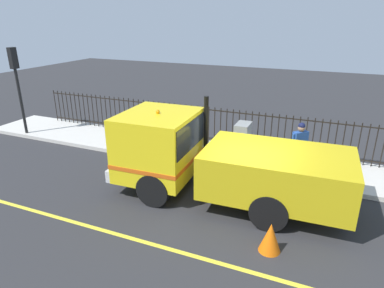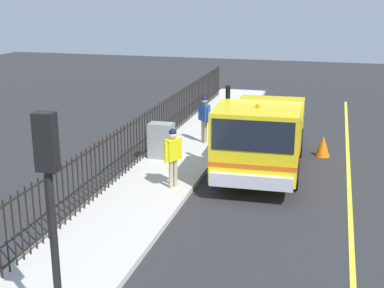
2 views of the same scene
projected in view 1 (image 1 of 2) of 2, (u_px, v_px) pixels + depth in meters
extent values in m
plane|color=#2B2B2D|center=(239.00, 202.00, 9.58)|extent=(53.25, 53.25, 0.00)
cube|color=beige|center=(260.00, 162.00, 12.01)|extent=(2.46, 24.20, 0.15)
cube|color=yellow|center=(206.00, 259.00, 7.33)|extent=(0.12, 21.78, 0.01)
cube|color=yellow|center=(159.00, 144.00, 9.96)|extent=(2.38, 2.14, 1.88)
cube|color=black|center=(158.00, 131.00, 9.81)|extent=(2.20, 2.17, 0.83)
cube|color=gold|center=(277.00, 173.00, 8.93)|extent=(2.45, 3.93, 1.18)
cube|color=silver|center=(128.00, 163.00, 10.61)|extent=(2.20, 0.28, 0.36)
cube|color=#DB5914|center=(159.00, 157.00, 10.11)|extent=(2.41, 2.16, 0.12)
cylinder|color=black|center=(154.00, 190.00, 9.29)|extent=(0.33, 0.97, 0.96)
cylinder|color=black|center=(182.00, 161.00, 11.10)|extent=(0.33, 0.97, 0.96)
cylinder|color=black|center=(269.00, 212.00, 8.24)|extent=(0.33, 0.97, 0.96)
cylinder|color=black|center=(280.00, 177.00, 10.05)|extent=(0.33, 0.97, 0.96)
sphere|color=orange|center=(158.00, 112.00, 9.61)|extent=(0.12, 0.12, 0.12)
cylinder|color=black|center=(206.00, 132.00, 10.40)|extent=(0.14, 0.14, 2.26)
cube|color=yellow|center=(168.00, 126.00, 12.19)|extent=(0.41, 0.52, 0.59)
sphere|color=beige|center=(168.00, 115.00, 12.04)|extent=(0.22, 0.22, 0.22)
sphere|color=#14193F|center=(168.00, 113.00, 12.01)|extent=(0.21, 0.21, 0.21)
cylinder|color=tan|center=(167.00, 143.00, 12.49)|extent=(0.12, 0.12, 0.80)
cylinder|color=tan|center=(170.00, 144.00, 12.37)|extent=(0.12, 0.12, 0.80)
cylinder|color=yellow|center=(164.00, 125.00, 12.39)|extent=(0.09, 0.09, 0.56)
cylinder|color=yellow|center=(172.00, 129.00, 12.00)|extent=(0.09, 0.09, 0.56)
cube|color=#264C99|center=(300.00, 140.00, 10.73)|extent=(0.49, 0.49, 0.60)
sphere|color=#997051|center=(301.00, 128.00, 10.58)|extent=(0.22, 0.22, 0.22)
sphere|color=#14193F|center=(302.00, 126.00, 10.55)|extent=(0.21, 0.21, 0.21)
cylinder|color=tan|center=(300.00, 160.00, 11.01)|extent=(0.12, 0.12, 0.81)
cylinder|color=tan|center=(295.00, 161.00, 10.95)|extent=(0.12, 0.12, 0.81)
cylinder|color=#264C99|center=(307.00, 140.00, 10.83)|extent=(0.09, 0.09, 0.57)
cylinder|color=#264C99|center=(293.00, 142.00, 10.64)|extent=(0.09, 0.09, 0.57)
cylinder|color=black|center=(383.00, 147.00, 11.17)|extent=(0.04, 0.04, 1.50)
cylinder|color=black|center=(375.00, 146.00, 11.26)|extent=(0.04, 0.04, 1.50)
cylinder|color=black|center=(367.00, 145.00, 11.35)|extent=(0.04, 0.04, 1.50)
cylinder|color=black|center=(359.00, 144.00, 11.44)|extent=(0.04, 0.04, 1.50)
cylinder|color=black|center=(351.00, 143.00, 11.53)|extent=(0.04, 0.04, 1.50)
cylinder|color=black|center=(343.00, 142.00, 11.62)|extent=(0.04, 0.04, 1.50)
cylinder|color=black|center=(335.00, 141.00, 11.71)|extent=(0.04, 0.04, 1.50)
cylinder|color=black|center=(328.00, 140.00, 11.80)|extent=(0.04, 0.04, 1.50)
cylinder|color=black|center=(320.00, 139.00, 11.89)|extent=(0.04, 0.04, 1.50)
cylinder|color=black|center=(313.00, 138.00, 11.98)|extent=(0.04, 0.04, 1.50)
cylinder|color=black|center=(306.00, 137.00, 12.07)|extent=(0.04, 0.04, 1.50)
cylinder|color=black|center=(299.00, 136.00, 12.16)|extent=(0.04, 0.04, 1.50)
cylinder|color=black|center=(291.00, 135.00, 12.25)|extent=(0.04, 0.04, 1.50)
cylinder|color=black|center=(285.00, 135.00, 12.34)|extent=(0.04, 0.04, 1.50)
cylinder|color=black|center=(278.00, 134.00, 12.43)|extent=(0.04, 0.04, 1.50)
cylinder|color=black|center=(271.00, 133.00, 12.52)|extent=(0.04, 0.04, 1.50)
cylinder|color=black|center=(264.00, 132.00, 12.61)|extent=(0.04, 0.04, 1.50)
cylinder|color=black|center=(258.00, 131.00, 12.70)|extent=(0.04, 0.04, 1.50)
cylinder|color=black|center=(251.00, 130.00, 12.80)|extent=(0.04, 0.04, 1.50)
cylinder|color=black|center=(245.00, 130.00, 12.89)|extent=(0.04, 0.04, 1.50)
cylinder|color=black|center=(239.00, 129.00, 12.98)|extent=(0.04, 0.04, 1.50)
cylinder|color=black|center=(233.00, 128.00, 13.07)|extent=(0.04, 0.04, 1.50)
cylinder|color=black|center=(226.00, 127.00, 13.16)|extent=(0.04, 0.04, 1.50)
cylinder|color=black|center=(220.00, 126.00, 13.25)|extent=(0.04, 0.04, 1.50)
cylinder|color=black|center=(215.00, 126.00, 13.34)|extent=(0.04, 0.04, 1.50)
cylinder|color=black|center=(209.00, 125.00, 13.43)|extent=(0.04, 0.04, 1.50)
cylinder|color=black|center=(203.00, 124.00, 13.52)|extent=(0.04, 0.04, 1.50)
cylinder|color=black|center=(197.00, 123.00, 13.61)|extent=(0.04, 0.04, 1.50)
cylinder|color=black|center=(192.00, 123.00, 13.70)|extent=(0.04, 0.04, 1.50)
cylinder|color=black|center=(186.00, 122.00, 13.79)|extent=(0.04, 0.04, 1.50)
cylinder|color=black|center=(181.00, 121.00, 13.88)|extent=(0.04, 0.04, 1.50)
cylinder|color=black|center=(175.00, 121.00, 13.97)|extent=(0.04, 0.04, 1.50)
cylinder|color=black|center=(170.00, 120.00, 14.06)|extent=(0.04, 0.04, 1.50)
cylinder|color=black|center=(165.00, 119.00, 14.15)|extent=(0.04, 0.04, 1.50)
cylinder|color=black|center=(159.00, 119.00, 14.24)|extent=(0.04, 0.04, 1.50)
cylinder|color=black|center=(154.00, 118.00, 14.33)|extent=(0.04, 0.04, 1.50)
cylinder|color=black|center=(149.00, 117.00, 14.42)|extent=(0.04, 0.04, 1.50)
cylinder|color=black|center=(144.00, 117.00, 14.51)|extent=(0.04, 0.04, 1.50)
cylinder|color=black|center=(139.00, 116.00, 14.60)|extent=(0.04, 0.04, 1.50)
cylinder|color=black|center=(134.00, 116.00, 14.69)|extent=(0.04, 0.04, 1.50)
cylinder|color=black|center=(129.00, 115.00, 14.78)|extent=(0.04, 0.04, 1.50)
cylinder|color=black|center=(125.00, 114.00, 14.87)|extent=(0.04, 0.04, 1.50)
cylinder|color=black|center=(120.00, 114.00, 14.96)|extent=(0.04, 0.04, 1.50)
cylinder|color=black|center=(115.00, 113.00, 15.05)|extent=(0.04, 0.04, 1.50)
cylinder|color=black|center=(111.00, 113.00, 15.14)|extent=(0.04, 0.04, 1.50)
cylinder|color=black|center=(106.00, 112.00, 15.24)|extent=(0.04, 0.04, 1.50)
cylinder|color=black|center=(102.00, 111.00, 15.33)|extent=(0.04, 0.04, 1.50)
cylinder|color=black|center=(97.00, 111.00, 15.42)|extent=(0.04, 0.04, 1.50)
cylinder|color=black|center=(93.00, 110.00, 15.51)|extent=(0.04, 0.04, 1.50)
cylinder|color=black|center=(89.00, 110.00, 15.60)|extent=(0.04, 0.04, 1.50)
cylinder|color=black|center=(84.00, 109.00, 15.69)|extent=(0.04, 0.04, 1.50)
cylinder|color=black|center=(80.00, 109.00, 15.78)|extent=(0.04, 0.04, 1.50)
cylinder|color=black|center=(76.00, 108.00, 15.87)|extent=(0.04, 0.04, 1.50)
cylinder|color=black|center=(72.00, 108.00, 15.96)|extent=(0.04, 0.04, 1.50)
cylinder|color=black|center=(68.00, 107.00, 16.05)|extent=(0.04, 0.04, 1.50)
cylinder|color=black|center=(64.00, 107.00, 16.14)|extent=(0.04, 0.04, 1.50)
cylinder|color=black|center=(60.00, 106.00, 16.23)|extent=(0.04, 0.04, 1.50)
cylinder|color=black|center=(56.00, 106.00, 16.32)|extent=(0.04, 0.04, 1.50)
cube|color=black|center=(269.00, 116.00, 12.34)|extent=(0.04, 20.57, 0.04)
cube|color=black|center=(266.00, 147.00, 12.77)|extent=(0.04, 20.57, 0.04)
cylinder|color=black|center=(19.00, 92.00, 14.18)|extent=(0.12, 0.12, 3.65)
cube|color=black|center=(13.00, 58.00, 13.68)|extent=(0.31, 0.22, 0.85)
sphere|color=red|center=(12.00, 52.00, 13.59)|extent=(0.16, 0.16, 0.16)
sphere|color=yellow|center=(13.00, 58.00, 13.68)|extent=(0.16, 0.16, 0.16)
sphere|color=green|center=(14.00, 64.00, 13.77)|extent=(0.16, 0.16, 0.16)
cube|color=gray|center=(243.00, 138.00, 12.46)|extent=(0.80, 0.50, 1.16)
cone|color=orange|center=(270.00, 237.00, 7.50)|extent=(0.50, 0.50, 0.71)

